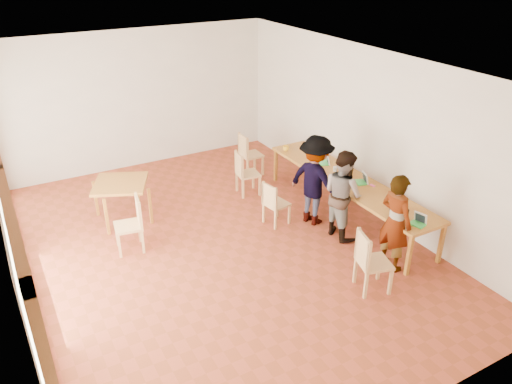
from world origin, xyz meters
TOP-DOWN VIEW (x-y plane):
  - ground at (0.00, 0.00)m, footprint 8.00×8.00m
  - wall_back at (0.00, 4.00)m, footprint 6.00×0.10m
  - wall_front at (0.00, -4.00)m, footprint 6.00×0.10m
  - wall_right at (3.00, 0.00)m, footprint 0.10×8.00m
  - window_wall at (-2.96, 0.00)m, footprint 0.10×8.00m
  - ceiling at (0.00, 0.00)m, footprint 6.00×8.00m
  - communal_table at (2.50, -0.21)m, footprint 0.80×4.00m
  - side_table at (-1.13, 1.66)m, footprint 0.90×0.90m
  - chair_near at (1.37, -2.11)m, footprint 0.55×0.55m
  - chair_mid at (1.15, 0.16)m, footprint 0.44×0.44m
  - chair_far at (1.27, 1.50)m, footprint 0.47×0.47m
  - chair_empty at (1.78, 2.30)m, footprint 0.44×0.44m
  - chair_spare at (-1.23, 0.60)m, footprint 0.50×0.50m
  - person_near at (2.10, -1.84)m, footprint 0.41×0.60m
  - person_mid at (2.01, -0.69)m, footprint 0.60×0.76m
  - person_far at (1.86, -0.09)m, footprint 0.90×1.20m
  - laptop_near at (2.42, -2.00)m, footprint 0.24×0.26m
  - laptop_mid at (2.63, -0.45)m, footprint 0.26×0.27m
  - laptop_far at (2.56, 0.58)m, footprint 0.30×0.31m
  - yellow_mug at (2.25, 1.50)m, footprint 0.16×0.16m
  - green_bottle at (2.75, 0.03)m, footprint 0.07×0.07m
  - clear_glass at (2.51, 0.19)m, footprint 0.07×0.07m
  - condiment_cup at (2.74, 1.24)m, footprint 0.08×0.08m
  - pink_phone at (2.70, -0.64)m, footprint 0.05×0.10m
  - black_pouch at (2.43, -1.57)m, footprint 0.16×0.26m

SIDE VIEW (x-z plane):
  - ground at x=0.00m, z-range 0.00..0.00m
  - chair_mid at x=1.15m, z-range 0.28..0.72m
  - chair_far at x=1.27m, z-range 0.31..0.79m
  - chair_empty at x=1.78m, z-range 0.32..0.81m
  - chair_spare at x=-1.23m, z-range 0.32..0.82m
  - chair_near at x=1.37m, z-range 0.33..0.84m
  - side_table at x=-1.13m, z-range 0.29..1.04m
  - communal_table at x=2.50m, z-range 0.33..1.08m
  - pink_phone at x=2.70m, z-range 0.75..0.76m
  - condiment_cup at x=2.74m, z-range 0.75..0.81m
  - person_mid at x=2.01m, z-range 0.00..1.56m
  - person_near at x=2.10m, z-range 0.00..1.58m
  - clear_glass at x=2.51m, z-range 0.75..0.84m
  - black_pouch at x=2.43m, z-range 0.75..0.84m
  - yellow_mug at x=2.25m, z-range 0.75..0.85m
  - laptop_near at x=2.42m, z-range 0.71..0.89m
  - laptop_mid at x=2.63m, z-range 0.71..0.90m
  - laptop_far at x=2.56m, z-range 0.70..0.91m
  - person_far at x=1.86m, z-range 0.00..1.65m
  - green_bottle at x=2.75m, z-range 0.75..1.03m
  - wall_back at x=0.00m, z-range 0.00..3.00m
  - wall_front at x=0.00m, z-range 0.00..3.00m
  - wall_right at x=3.00m, z-range 0.00..3.00m
  - window_wall at x=-2.96m, z-range 0.00..3.00m
  - ceiling at x=0.00m, z-range 3.00..3.04m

